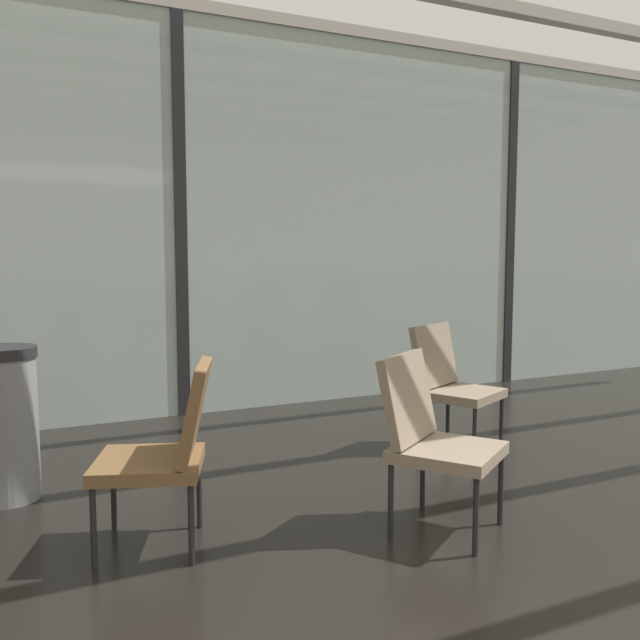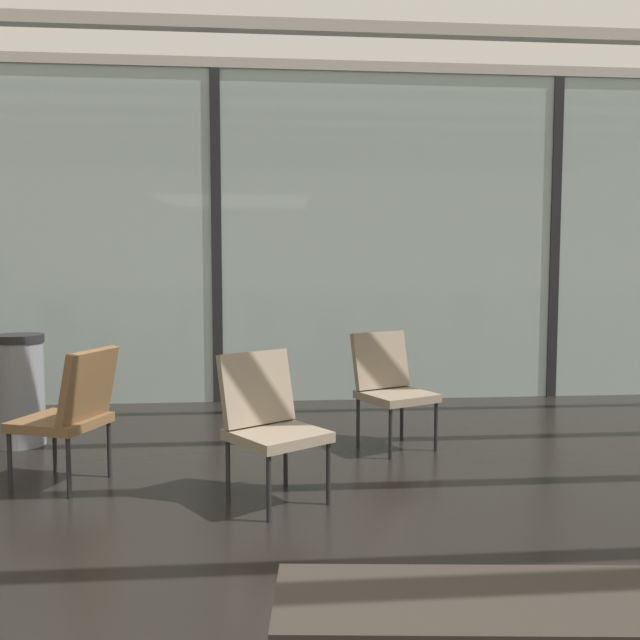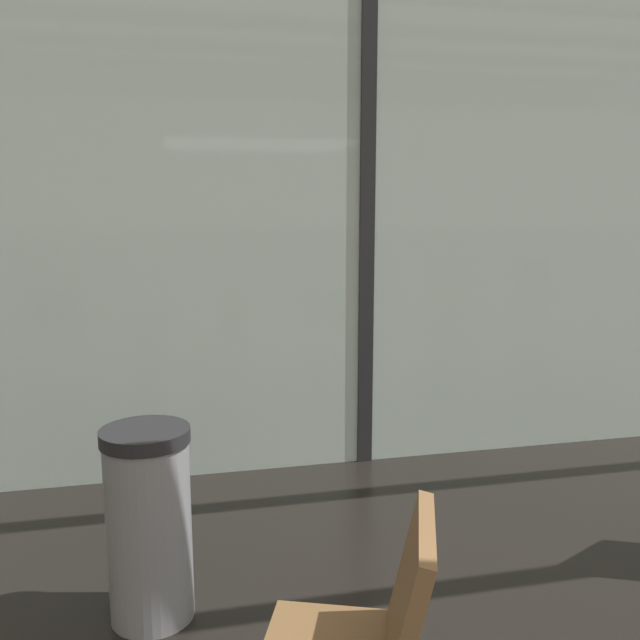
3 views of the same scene
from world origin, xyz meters
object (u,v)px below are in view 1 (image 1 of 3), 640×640
Objects in this scene: lounge_chair_3 at (450,379)px; trash_bin at (4,423)px; parked_airplane at (191,212)px; lounge_chair_0 at (168,444)px; lounge_chair_2 at (431,431)px.

trash_bin is at bearing 149.43° from lounge_chair_3.
trash_bin is at bearing -113.97° from parked_airplane.
parked_airplane is 7.22m from trash_bin.
parked_airplane is at bearing -175.50° from lounge_chair_0.
lounge_chair_0 is 1.28m from lounge_chair_2.
lounge_chair_0 is (-2.20, -7.46, -1.49)m from parked_airplane.
parked_airplane is 8.01m from lounge_chair_2.
parked_airplane is 13.03× the size of lounge_chair_2.
lounge_chair_2 is 1.00× the size of lounge_chair_3.
lounge_chair_0 is at bearing -56.63° from trash_bin.
lounge_chair_2 is (1.23, -0.35, 0.00)m from lounge_chair_0.
lounge_chair_2 is at bearing -97.06° from parked_airplane.
lounge_chair_0 is 2.29m from lounge_chair_3.
lounge_chair_0 reaches higher than trash_bin.
parked_airplane reaches higher than trash_bin.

